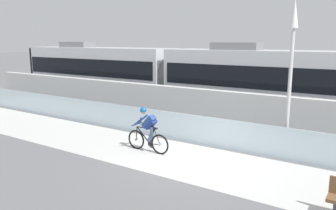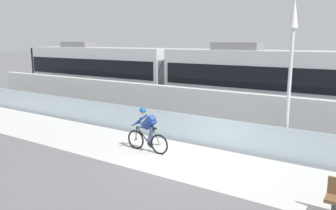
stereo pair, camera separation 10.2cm
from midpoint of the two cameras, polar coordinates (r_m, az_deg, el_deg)
ground_plane at (r=11.35m, az=3.37°, el=-9.32°), size 200.00×200.00×0.00m
bike_path_deck at (r=11.35m, az=3.37°, el=-9.29°), size 32.00×3.20×0.01m
glass_parapet at (r=12.74m, az=7.64°, el=-4.54°), size 32.00×0.05×1.10m
concrete_barrier_wall at (r=14.25m, az=10.89°, el=-1.45°), size 32.00×0.36×1.84m
tram_rail_near at (r=16.71m, az=14.12°, el=-2.99°), size 32.00×0.08×0.01m
tram_rail_far at (r=18.04m, az=15.68°, el=-2.06°), size 32.00×0.08×0.01m
tram at (r=19.21m, az=0.99°, el=4.83°), size 22.56×2.54×3.81m
cyclist_on_bike at (r=11.97m, az=-3.27°, el=-4.31°), size 1.77×0.58×1.61m
lamp_post_antenna at (r=11.70m, az=20.30°, el=7.16°), size 0.28×0.28×5.20m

